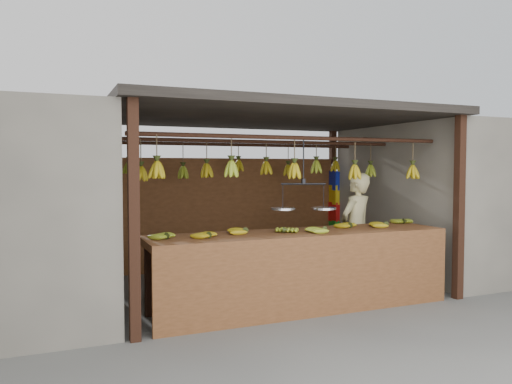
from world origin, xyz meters
name	(u,v)px	position (x,y,z in m)	size (l,w,h in m)	color
ground	(264,287)	(0.00, 0.00, 0.00)	(80.00, 80.00, 0.00)	#5B5B57
stall	(255,145)	(0.00, 0.33, 1.97)	(4.30, 3.30, 2.40)	black
neighbor_right	(464,198)	(3.60, 0.00, 1.15)	(3.00, 3.00, 2.30)	slate
counter	(305,249)	(-0.03, -1.23, 0.71)	(3.61, 0.82, 0.96)	brown
hanging_bananas	(265,170)	(0.00, 0.00, 1.62)	(3.57, 2.23, 0.38)	#AD9212
balance_scale	(303,205)	(0.07, -1.00, 1.20)	(0.75, 0.45, 0.85)	black
vendor	(356,229)	(1.21, -0.42, 0.79)	(0.57, 0.38, 1.57)	beige
bag_bundles	(334,204)	(1.94, 1.35, 1.00)	(0.08, 0.26, 1.21)	#1426BF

